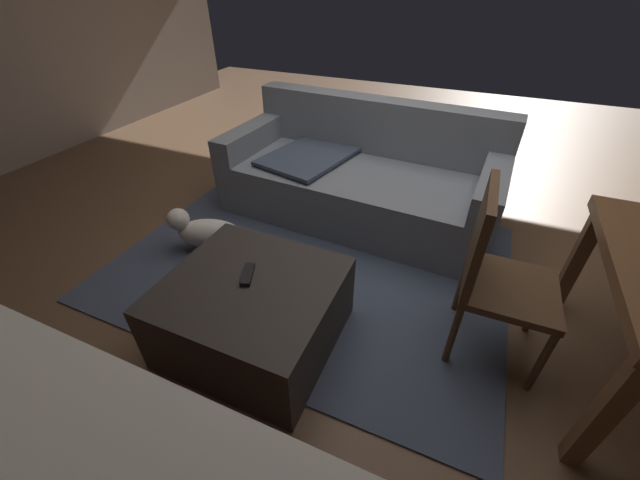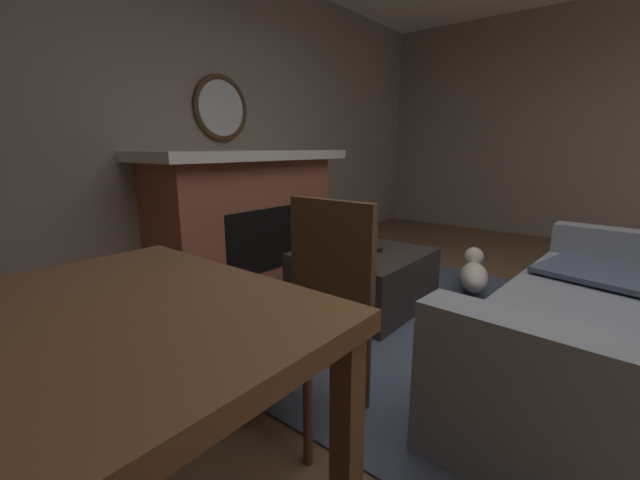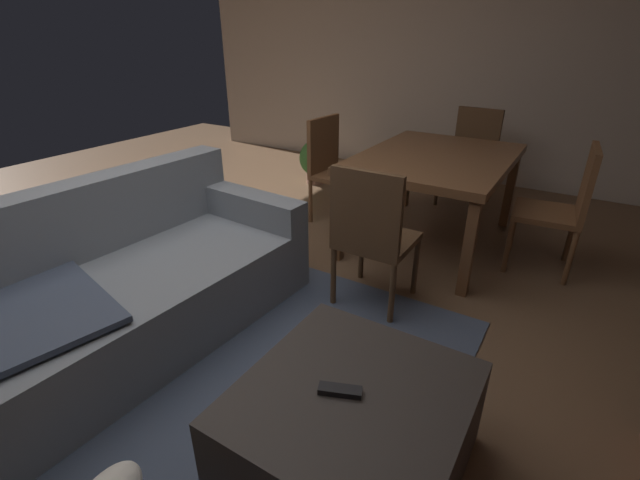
# 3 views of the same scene
# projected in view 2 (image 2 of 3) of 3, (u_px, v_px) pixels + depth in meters

# --- Properties ---
(floor) EXTENTS (9.25, 9.25, 0.00)m
(floor) POSITION_uv_depth(u_px,v_px,m) (545.00, 394.00, 1.89)
(floor) COLOR brown
(wall_back_fireplace_side) EXTENTS (8.11, 0.12, 2.80)m
(wall_back_fireplace_side) POSITION_uv_depth(u_px,v_px,m) (178.00, 117.00, 3.37)
(wall_back_fireplace_side) COLOR gray
(wall_back_fireplace_side) RESTS_ON ground
(wall_left) EXTENTS (0.12, 6.29, 2.80)m
(wall_left) POSITION_uv_depth(u_px,v_px,m) (628.00, 125.00, 4.48)
(wall_left) COLOR gray
(wall_left) RESTS_ON ground
(area_rug) EXTENTS (2.60, 2.00, 0.01)m
(area_rug) POSITION_uv_depth(u_px,v_px,m) (461.00, 333.00, 2.48)
(area_rug) COLOR #3D475B
(area_rug) RESTS_ON ground
(fireplace) EXTENTS (1.94, 0.76, 1.12)m
(fireplace) POSITION_uv_depth(u_px,v_px,m) (246.00, 212.00, 3.62)
(fireplace) COLOR #9E5642
(fireplace) RESTS_ON ground
(round_wall_mirror) EXTENTS (0.59, 0.05, 0.59)m
(round_wall_mirror) POSITION_uv_depth(u_px,v_px,m) (221.00, 108.00, 3.59)
(round_wall_mirror) COLOR #4C331E
(couch) EXTENTS (2.18, 1.09, 0.86)m
(couch) POSITION_uv_depth(u_px,v_px,m) (628.00, 331.00, 1.87)
(couch) COLOR slate
(couch) RESTS_ON ground
(ottoman_coffee_table) EXTENTS (0.85, 0.81, 0.42)m
(ottoman_coffee_table) POSITION_uv_depth(u_px,v_px,m) (363.00, 279.00, 2.89)
(ottoman_coffee_table) COLOR #2D2826
(ottoman_coffee_table) RESTS_ON ground
(tv_remote) EXTENTS (0.11, 0.17, 0.02)m
(tv_remote) POSITION_uv_depth(u_px,v_px,m) (371.00, 249.00, 2.84)
(tv_remote) COLOR black
(tv_remote) RESTS_ON ottoman_coffee_table
(dining_chair_west) EXTENTS (0.44, 0.44, 0.93)m
(dining_chair_west) POSITION_uv_depth(u_px,v_px,m) (316.00, 296.00, 1.70)
(dining_chair_west) COLOR #513823
(dining_chair_west) RESTS_ON ground
(small_dog) EXTENTS (0.51, 0.35, 0.29)m
(small_dog) POSITION_uv_depth(u_px,v_px,m) (474.00, 274.00, 3.13)
(small_dog) COLOR silver
(small_dog) RESTS_ON ground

